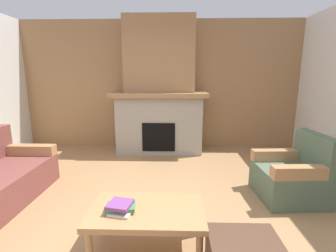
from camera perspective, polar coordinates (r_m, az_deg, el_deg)
The scene contains 6 objects.
ground at distance 2.86m, azimuth -5.33°, elevation -21.55°, with size 9.00×9.00×0.00m, color #9E754C.
wall_back_wood_panel at distance 5.38m, azimuth -1.74°, elevation 9.49°, with size 6.00×0.12×2.70m, color #997047.
fireplace at distance 5.02m, azimuth -1.98°, elevation 7.18°, with size 1.90×0.82×2.70m.
armchair at distance 3.60m, azimuth 27.14°, elevation -10.37°, with size 0.80×0.80×0.85m.
coffee_table at distance 2.29m, azimuth -4.93°, elevation -19.86°, with size 1.00×0.60×0.43m.
book_stack_near_edge at distance 2.23m, azimuth -11.02°, elevation -18.07°, with size 0.26×0.24×0.08m.
Camera 1 is at (0.32, -2.37, 1.58)m, focal length 26.09 mm.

